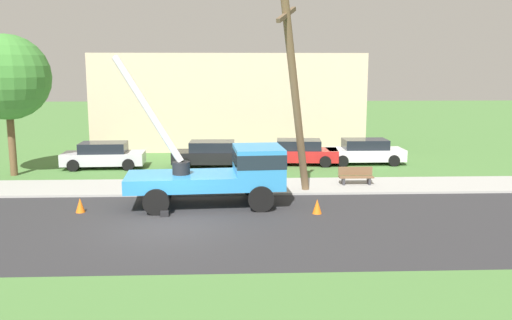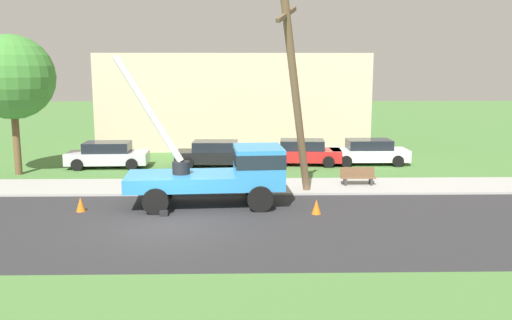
# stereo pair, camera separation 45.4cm
# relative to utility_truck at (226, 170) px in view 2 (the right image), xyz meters

# --- Properties ---
(ground_plane) EXTENTS (120.00, 120.00, 0.00)m
(ground_plane) POSITION_rel_utility_truck_xyz_m (-1.97, 9.02, -1.41)
(ground_plane) COLOR #477538
(road_asphalt) EXTENTS (80.00, 8.99, 0.01)m
(road_asphalt) POSITION_rel_utility_truck_xyz_m (-1.97, -2.98, -1.40)
(road_asphalt) COLOR #2B2B2D
(road_asphalt) RESTS_ON ground
(sidewalk_strip) EXTENTS (80.00, 3.26, 0.10)m
(sidewalk_strip) POSITION_rel_utility_truck_xyz_m (-1.97, 3.15, -1.36)
(sidewalk_strip) COLOR #9E9E99
(sidewalk_strip) RESTS_ON ground
(utility_truck) EXTENTS (6.93, 3.23, 5.98)m
(utility_truck) POSITION_rel_utility_truck_xyz_m (0.00, 0.00, 0.00)
(utility_truck) COLOR #2D84C6
(utility_truck) RESTS_ON ground
(leaning_utility_pole) EXTENTS (1.84, 3.39, 8.59)m
(leaning_utility_pole) POSITION_rel_utility_truck_xyz_m (2.83, 0.87, 2.99)
(leaning_utility_pole) COLOR brown
(leaning_utility_pole) RESTS_ON ground
(traffic_cone_ahead) EXTENTS (0.36, 0.36, 0.56)m
(traffic_cone_ahead) POSITION_rel_utility_truck_xyz_m (3.45, -1.51, -1.13)
(traffic_cone_ahead) COLOR orange
(traffic_cone_ahead) RESTS_ON ground
(traffic_cone_behind) EXTENTS (0.36, 0.36, 0.56)m
(traffic_cone_behind) POSITION_rel_utility_truck_xyz_m (-5.57, -0.95, -1.13)
(traffic_cone_behind) COLOR orange
(traffic_cone_behind) RESTS_ON ground
(parked_sedan_silver) EXTENTS (4.46, 2.13, 1.42)m
(parked_sedan_silver) POSITION_rel_utility_truck_xyz_m (-6.85, 8.44, -0.70)
(parked_sedan_silver) COLOR #B7B7BF
(parked_sedan_silver) RESTS_ON ground
(parked_sedan_black) EXTENTS (4.45, 2.10, 1.42)m
(parked_sedan_black) POSITION_rel_utility_truck_xyz_m (-0.89, 8.69, -0.70)
(parked_sedan_black) COLOR black
(parked_sedan_black) RESTS_ON ground
(parked_sedan_red) EXTENTS (4.53, 2.26, 1.42)m
(parked_sedan_red) POSITION_rel_utility_truck_xyz_m (4.02, 9.12, -0.70)
(parked_sedan_red) COLOR #B21E1E
(parked_sedan_red) RESTS_ON ground
(parked_sedan_white) EXTENTS (4.40, 2.02, 1.42)m
(parked_sedan_white) POSITION_rel_utility_truck_xyz_m (7.86, 9.18, -0.70)
(parked_sedan_white) COLOR silver
(parked_sedan_white) RESTS_ON ground
(park_bench) EXTENTS (1.60, 0.45, 0.90)m
(park_bench) POSITION_rel_utility_truck_xyz_m (6.00, 3.22, -0.95)
(park_bench) COLOR brown
(park_bench) RESTS_ON ground
(roadside_tree_near) EXTENTS (4.27, 4.27, 7.14)m
(roadside_tree_near) POSITION_rel_utility_truck_xyz_m (-10.99, 6.52, 3.58)
(roadside_tree_near) COLOR brown
(roadside_tree_near) RESTS_ON ground
(lowrise_building_backdrop) EXTENTS (18.00, 6.00, 6.40)m
(lowrise_building_backdrop) POSITION_rel_utility_truck_xyz_m (0.01, 16.72, 1.79)
(lowrise_building_backdrop) COLOR #C6B293
(lowrise_building_backdrop) RESTS_ON ground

